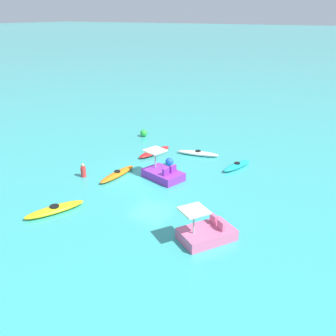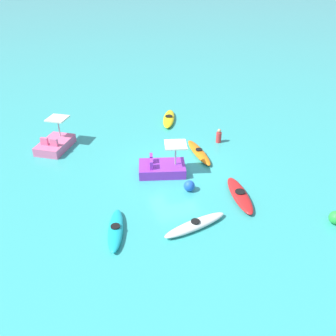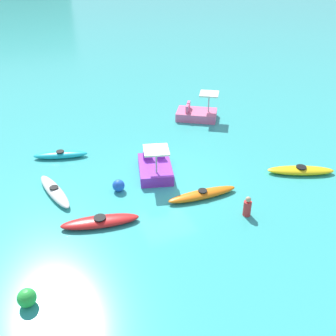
# 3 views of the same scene
# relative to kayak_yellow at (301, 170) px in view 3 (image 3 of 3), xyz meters

# --- Properties ---
(ground_plane) EXTENTS (600.00, 600.00, 0.00)m
(ground_plane) POSITION_rel_kayak_yellow_xyz_m (-6.14, 1.88, -0.16)
(ground_plane) COLOR #38ADA8
(kayak_yellow) EXTENTS (3.15, 1.94, 0.37)m
(kayak_yellow) POSITION_rel_kayak_yellow_xyz_m (0.00, 0.00, 0.00)
(kayak_yellow) COLOR yellow
(kayak_yellow) RESTS_ON ground_plane
(kayak_orange) EXTENTS (3.15, 0.71, 0.37)m
(kayak_orange) POSITION_rel_kayak_yellow_xyz_m (-5.19, 0.03, -0.00)
(kayak_orange) COLOR orange
(kayak_orange) RESTS_ON ground_plane
(kayak_red) EXTENTS (3.12, 1.30, 0.37)m
(kayak_red) POSITION_rel_kayak_yellow_xyz_m (-9.71, -0.08, 0.00)
(kayak_red) COLOR red
(kayak_red) RESTS_ON ground_plane
(kayak_white) EXTENTS (1.20, 3.06, 0.37)m
(kayak_white) POSITION_rel_kayak_yellow_xyz_m (-11.01, 2.76, -0.00)
(kayak_white) COLOR white
(kayak_white) RESTS_ON ground_plane
(kayak_cyan) EXTENTS (2.74, 1.33, 0.37)m
(kayak_cyan) POSITION_rel_kayak_yellow_xyz_m (-10.20, 5.97, -0.00)
(kayak_cyan) COLOR #19B7C6
(kayak_cyan) RESTS_ON ground_plane
(pedal_boat_purple) EXTENTS (2.11, 2.72, 1.68)m
(pedal_boat_purple) POSITION_rel_kayak_yellow_xyz_m (-6.35, 2.63, 0.17)
(pedal_boat_purple) COLOR purple
(pedal_boat_purple) RESTS_ON ground_plane
(pedal_boat_pink) EXTENTS (2.83, 2.56, 1.68)m
(pedal_boat_pink) POSITION_rel_kayak_yellow_xyz_m (-1.64, 7.69, 0.17)
(pedal_boat_pink) COLOR pink
(pedal_boat_pink) RESTS_ON ground_plane
(buoy_blue) EXTENTS (0.54, 0.54, 0.54)m
(buoy_blue) POSITION_rel_kayak_yellow_xyz_m (-8.36, 1.93, 0.11)
(buoy_blue) COLOR blue
(buoy_blue) RESTS_ON ground_plane
(buoy_green) EXTENTS (0.59, 0.59, 0.59)m
(buoy_green) POSITION_rel_kayak_yellow_xyz_m (-12.72, -2.99, 0.13)
(buoy_green) COLOR green
(buoy_green) RESTS_ON ground_plane
(person_near_shore) EXTENTS (0.34, 0.34, 0.88)m
(person_near_shore) POSITION_rel_kayak_yellow_xyz_m (-4.11, -1.76, 0.22)
(person_near_shore) COLOR red
(person_near_shore) RESTS_ON ground_plane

